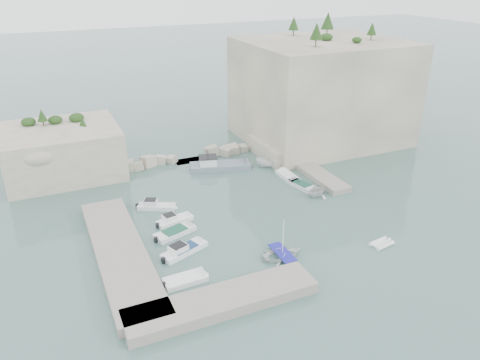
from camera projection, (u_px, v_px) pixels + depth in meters
name	position (u px, v px, depth m)	size (l,w,h in m)	color
ground	(260.00, 221.00, 56.82)	(400.00, 400.00, 0.00)	#496E66
cliff_east	(321.00, 91.00, 80.85)	(26.00, 22.00, 17.00)	beige
cliff_terrace	(283.00, 148.00, 76.04)	(8.00, 10.00, 2.50)	beige
outcrop_west	(63.00, 151.00, 68.68)	(16.00, 14.00, 7.00)	beige
quay_west	(120.00, 254.00, 49.47)	(5.00, 24.00, 1.10)	#9E9689
quay_south	(223.00, 301.00, 42.53)	(18.00, 4.00, 1.10)	#9E9689
ledge_east	(311.00, 170.00, 69.95)	(3.00, 16.00, 0.80)	#9E9689
breakwater	(193.00, 156.00, 74.40)	(28.00, 3.00, 1.40)	beige
motorboat_a	(157.00, 209.00, 59.77)	(5.21, 1.55, 1.40)	white
motorboat_b	(175.00, 222.00, 56.55)	(4.85, 1.59, 1.40)	white
motorboat_c	(175.00, 234.00, 54.07)	(5.40, 1.96, 0.70)	silver
motorboat_d	(185.00, 252.00, 50.67)	(5.88, 1.75, 1.40)	white
motorboat_e	(185.00, 282.00, 45.95)	(4.69, 1.92, 0.70)	white
rowboat	(282.00, 256.00, 49.96)	(3.13, 4.38, 0.91)	white
inflatable_dinghy	(381.00, 245.00, 52.03)	(2.81, 1.36, 0.44)	white
tender_east_a	(316.00, 196.00, 63.11)	(3.09, 3.58, 1.88)	silver
tender_east_b	(302.00, 187.00, 65.51)	(4.98, 1.70, 0.70)	silver
tender_east_c	(289.00, 179.00, 68.17)	(5.56, 1.80, 0.70)	white
tender_east_d	(272.00, 167.00, 72.22)	(1.87, 4.97, 1.92)	white
work_boat	(220.00, 169.00, 71.49)	(9.96, 2.94, 2.20)	slate
rowboat_mast	(283.00, 236.00, 48.89)	(0.10, 0.10, 4.20)	white
vegetation	(294.00, 35.00, 76.15)	(53.48, 13.88, 13.40)	#1E4219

